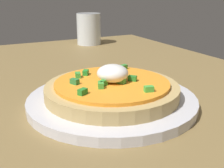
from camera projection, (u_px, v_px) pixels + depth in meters
dining_table at (42, 90)px, 54.25cm from camera, size 92.56×89.64×2.11cm
plate at (112, 100)px, 44.75cm from camera, size 26.11×26.11×1.39cm
pizza at (112, 88)px, 44.11cm from camera, size 20.59×20.59×5.05cm
cup_near at (89, 31)px, 91.55cm from camera, size 7.57×7.57×9.75cm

